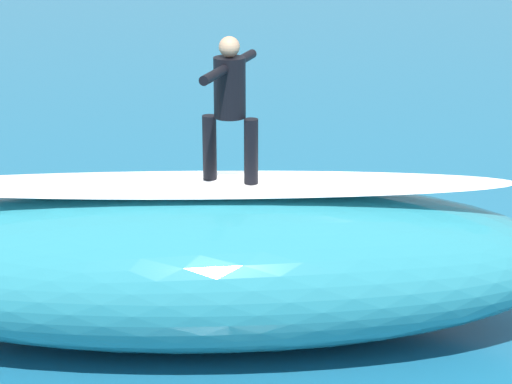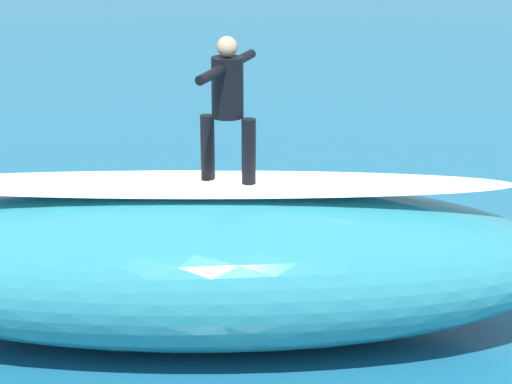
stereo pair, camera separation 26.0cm
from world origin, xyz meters
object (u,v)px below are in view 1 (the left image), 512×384
(surfboard_riding, at_px, (230,184))
(surfboard_paddling, at_px, (277,258))
(surfer_riding, at_px, (230,98))
(surfer_paddling, at_px, (278,250))

(surfboard_riding, relative_size, surfboard_paddling, 1.05)
(surfer_riding, height_order, surfer_paddling, surfer_riding)
(surfer_riding, xyz_separation_m, surfboard_paddling, (-0.15, -2.29, -2.82))
(surfboard_riding, xyz_separation_m, surfer_riding, (-0.00, -0.00, 1.00))
(surfer_riding, bearing_deg, surfer_paddling, -87.20)
(surfboard_riding, relative_size, surfer_riding, 1.21)
(surfer_riding, bearing_deg, surfboard_riding, 83.63)
(surfboard_riding, xyz_separation_m, surfer_paddling, (-0.18, -2.17, -1.65))
(surfer_paddling, bearing_deg, surfboard_riding, 159.52)
(surfboard_riding, distance_m, surfboard_paddling, 2.93)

